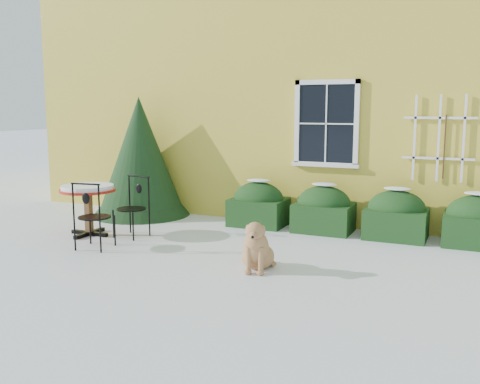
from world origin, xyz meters
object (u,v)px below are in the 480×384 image
at_px(patio_chair_near, 93,216).
at_px(patio_chair_far, 133,207).
at_px(dog, 257,250).
at_px(bistro_table, 88,194).
at_px(evergreen_shrub, 141,168).

bearing_deg(patio_chair_near, patio_chair_far, -102.50).
xyz_separation_m(patio_chair_near, patio_chair_far, (0.07, 0.99, -0.02)).
xyz_separation_m(patio_chair_near, dog, (2.85, 0.01, -0.25)).
xyz_separation_m(bistro_table, dog, (3.56, -0.73, -0.46)).
bearing_deg(evergreen_shrub, patio_chair_far, -59.80).
bearing_deg(evergreen_shrub, dog, -35.38).
distance_m(bistro_table, patio_chair_far, 0.85).
xyz_separation_m(bistro_table, patio_chair_near, (0.70, -0.74, -0.21)).
relative_size(evergreen_shrub, patio_chair_far, 2.33).
distance_m(bistro_table, dog, 3.66).
distance_m(patio_chair_near, dog, 2.87).
bearing_deg(bistro_table, dog, -11.54).
relative_size(patio_chair_near, dog, 1.32).
height_order(patio_chair_far, dog, patio_chair_far).
bearing_deg(dog, patio_chair_near, 166.93).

